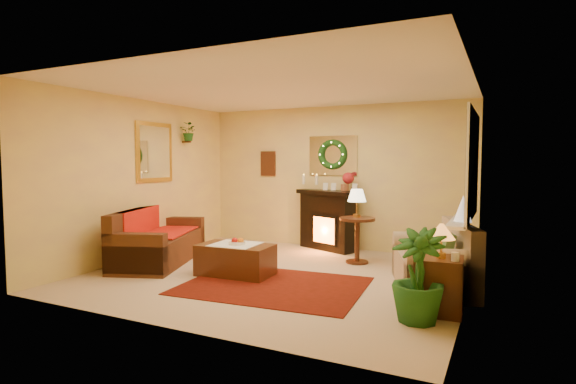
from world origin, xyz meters
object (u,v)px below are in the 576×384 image
at_px(sofa, 160,235).
at_px(loveseat, 432,255).
at_px(coffee_table, 236,260).
at_px(fireplace, 328,219).
at_px(side_table_round, 357,242).
at_px(end_table_square, 439,287).

height_order(sofa, loveseat, sofa).
bearing_deg(coffee_table, fireplace, 74.90).
bearing_deg(sofa, loveseat, -14.82).
bearing_deg(coffee_table, loveseat, 9.49).
relative_size(fireplace, loveseat, 0.76).
bearing_deg(loveseat, coffee_table, 173.06).
bearing_deg(side_table_round, sofa, -155.12).
bearing_deg(fireplace, sofa, -111.60).
bearing_deg(end_table_square, side_table_round, 128.38).
xyz_separation_m(side_table_round, end_table_square, (1.47, -1.86, -0.06)).
xyz_separation_m(fireplace, loveseat, (2.07, -1.74, -0.13)).
relative_size(fireplace, coffee_table, 1.06).
xyz_separation_m(loveseat, end_table_square, (0.20, -0.93, -0.15)).
relative_size(side_table_round, end_table_square, 1.22).
bearing_deg(coffee_table, side_table_round, 45.97).
xyz_separation_m(sofa, side_table_round, (2.83, 1.31, -0.10)).
distance_m(loveseat, side_table_round, 1.58).
bearing_deg(fireplace, end_table_square, -27.63).
xyz_separation_m(fireplace, end_table_square, (2.27, -2.67, -0.28)).
xyz_separation_m(fireplace, coffee_table, (-0.50, -2.30, -0.34)).
height_order(fireplace, end_table_square, fireplace).
height_order(loveseat, coffee_table, loveseat).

